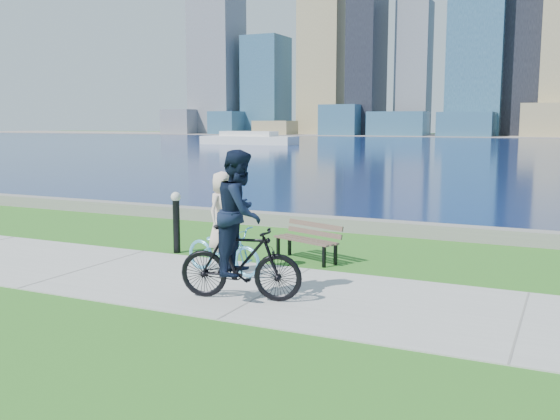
# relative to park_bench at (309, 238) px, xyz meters

# --- Properties ---
(ground) EXTENTS (320.00, 320.00, 0.00)m
(ground) POSITION_rel_park_bench_xyz_m (0.34, -2.52, -0.48)
(ground) COLOR #256219
(ground) RESTS_ON ground
(concrete_path) EXTENTS (80.00, 3.50, 0.02)m
(concrete_path) POSITION_rel_park_bench_xyz_m (0.34, -2.52, -0.47)
(concrete_path) COLOR #9E9E99
(concrete_path) RESTS_ON ground
(seawall) EXTENTS (90.00, 0.50, 0.35)m
(seawall) POSITION_rel_park_bench_xyz_m (0.34, 3.68, -0.30)
(seawall) COLOR slate
(seawall) RESTS_ON ground
(bay_water) EXTENTS (320.00, 131.00, 0.01)m
(bay_water) POSITION_rel_park_bench_xyz_m (0.34, 69.48, -0.48)
(bay_water) COLOR #0B1B48
(bay_water) RESTS_ON ground
(far_shore) EXTENTS (320.00, 30.00, 0.12)m
(far_shore) POSITION_rel_park_bench_xyz_m (0.34, 127.48, -0.42)
(far_shore) COLOR slate
(far_shore) RESTS_ON ground
(city_skyline) EXTENTS (176.94, 22.19, 76.00)m
(city_skyline) POSITION_rel_park_bench_xyz_m (0.42, 127.24, 23.70)
(city_skyline) COLOR slate
(city_skyline) RESTS_ON ground
(ferry_near) EXTENTS (12.73, 3.64, 1.73)m
(ferry_near) POSITION_rel_park_bench_xyz_m (-33.51, 60.00, 0.24)
(ferry_near) COLOR silver
(ferry_near) RESTS_ON ground
(park_bench) EXTENTS (1.60, 1.03, 0.78)m
(park_bench) POSITION_rel_park_bench_xyz_m (0.00, 0.00, 0.00)
(park_bench) COLOR black
(park_bench) RESTS_ON ground
(bollard_lamp) EXTENTS (0.22, 0.22, 1.36)m
(bollard_lamp) POSITION_rel_park_bench_xyz_m (-2.93, -0.54, 0.30)
(bollard_lamp) COLOR black
(bollard_lamp) RESTS_ON ground
(cyclist_woman) EXTENTS (0.87, 1.80, 1.94)m
(cyclist_woman) POSITION_rel_park_bench_xyz_m (-1.01, -1.78, 0.26)
(cyclist_woman) COLOR #61C0EB
(cyclist_woman) RESTS_ON ground
(cyclist_man) EXTENTS (1.01, 2.09, 2.42)m
(cyclist_man) POSITION_rel_park_bench_xyz_m (0.15, -3.22, 0.55)
(cyclist_man) COLOR black
(cyclist_man) RESTS_ON ground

